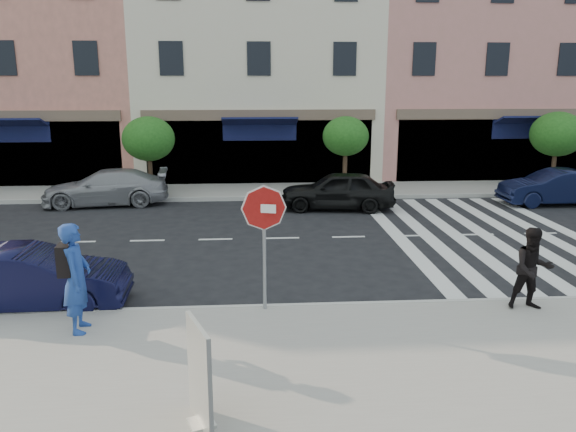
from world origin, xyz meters
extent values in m
plane|color=black|center=(0.00, 0.00, 0.00)|extent=(120.00, 120.00, 0.00)
cube|color=gray|center=(0.00, -3.75, 0.07)|extent=(60.00, 4.50, 0.15)
cube|color=gray|center=(0.00, 11.00, 0.07)|extent=(60.00, 3.00, 0.15)
cube|color=tan|center=(-11.00, 17.00, 7.00)|extent=(10.00, 9.00, 14.00)
cube|color=beige|center=(-0.50, 17.00, 5.50)|extent=(11.00, 9.00, 11.00)
cube|color=tan|center=(11.50, 17.00, 6.50)|extent=(13.00, 9.00, 13.00)
cylinder|color=#473323|center=(-5.00, 10.80, 0.95)|extent=(0.18, 0.18, 1.60)
cylinder|color=silver|center=(-5.00, 10.80, 0.45)|extent=(0.20, 0.20, 0.60)
ellipsoid|color=#1C4E16|center=(-5.00, 10.80, 2.32)|extent=(2.10, 2.10, 1.79)
cylinder|color=#473323|center=(3.00, 10.80, 1.00)|extent=(0.18, 0.18, 1.71)
cylinder|color=silver|center=(3.00, 10.80, 0.45)|extent=(0.20, 0.20, 0.60)
ellipsoid|color=#1C4E16|center=(3.00, 10.80, 2.38)|extent=(1.90, 1.90, 1.62)
cylinder|color=#473323|center=(12.00, 10.80, 0.98)|extent=(0.18, 0.18, 1.65)
cylinder|color=silver|center=(12.00, 10.80, 0.45)|extent=(0.20, 0.20, 0.60)
ellipsoid|color=#1C4E16|center=(12.00, 10.80, 2.41)|extent=(2.20, 2.20, 1.87)
cylinder|color=gray|center=(-0.68, -1.65, 1.29)|extent=(0.09, 0.09, 2.28)
cylinder|color=white|center=(-0.68, -1.66, 2.22)|extent=(0.87, 0.24, 0.89)
cylinder|color=#9E1411|center=(-0.68, -1.68, 2.22)|extent=(0.81, 0.24, 0.83)
cube|color=white|center=(-0.68, -1.71, 2.22)|extent=(0.46, 0.14, 0.17)
imported|color=navy|center=(-4.06, -2.42, 1.16)|extent=(0.54, 0.77, 2.02)
imported|color=black|center=(4.60, -2.00, 0.98)|extent=(0.85, 0.69, 1.67)
cube|color=beige|center=(-1.63, -5.50, 0.17)|extent=(0.43, 0.43, 0.04)
cube|color=beige|center=(-1.63, -5.50, 0.87)|extent=(0.40, 0.90, 1.44)
cube|color=#D88C3F|center=(-1.59, -5.49, 0.93)|extent=(0.30, 0.73, 1.11)
imported|color=black|center=(-5.47, -0.93, 0.64)|extent=(3.95, 1.49, 1.29)
imported|color=gray|center=(-6.40, 9.10, 0.67)|extent=(4.78, 2.33, 1.34)
imported|color=black|center=(2.24, 7.79, 0.70)|extent=(4.30, 2.14, 1.41)
imported|color=black|center=(10.57, 8.00, 0.67)|extent=(4.06, 1.42, 1.34)
camera|label=1|loc=(-0.92, -12.15, 4.60)|focal=35.00mm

